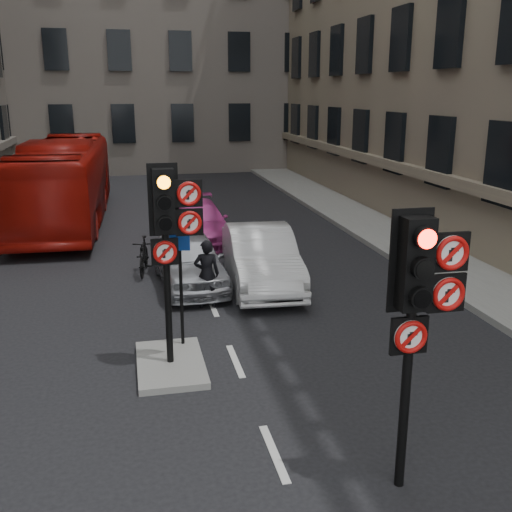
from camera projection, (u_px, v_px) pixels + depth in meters
name	position (u px, v px, depth m)	size (l,w,h in m)	color
pavement_right	(417.00, 245.00, 19.19)	(3.00, 50.00, 0.16)	gray
centre_island	(171.00, 364.00, 10.89)	(1.20, 2.00, 0.12)	gray
building_far	(145.00, 9.00, 39.54)	(30.00, 14.00, 20.00)	#675F57
signal_near	(420.00, 294.00, 6.99)	(0.91, 0.40, 3.58)	black
signal_far	(170.00, 222.00, 10.19)	(0.91, 0.40, 3.58)	black
car_silver	(189.00, 260.00, 15.30)	(1.60, 3.98, 1.36)	#A3A4AA
car_white	(261.00, 257.00, 15.27)	(1.60, 4.58, 1.51)	silver
car_pink	(198.00, 222.00, 19.78)	(1.83, 4.51, 1.31)	#BE388C
bus_red	(65.00, 182.00, 22.29)	(2.63, 11.24, 3.13)	#98110B
motorcycle	(144.00, 256.00, 16.34)	(0.47, 1.66, 1.00)	black
motorcyclist	(207.00, 274.00, 13.70)	(0.59, 0.39, 1.61)	black
info_sign	(181.00, 274.00, 11.24)	(0.38, 0.14, 2.19)	black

